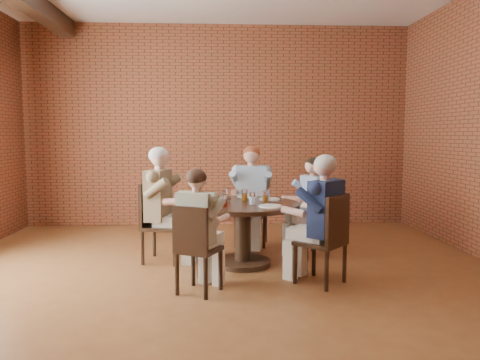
{
  "coord_description": "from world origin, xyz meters",
  "views": [
    {
      "loc": [
        -0.05,
        -4.54,
        1.55
      ],
      "look_at": [
        0.24,
        1.0,
        1.01
      ],
      "focal_mm": 35.0,
      "sensor_mm": 36.0,
      "label": 1
    }
  ],
  "objects_px": {
    "chair_b": "(252,207)",
    "diner_e": "(321,220)",
    "smartphone": "(285,207)",
    "chair_d": "(195,246)",
    "diner_d": "(199,231)",
    "chair_c": "(156,219)",
    "chair_a": "(315,217)",
    "diner_a": "(310,207)",
    "diner_c": "(163,205)",
    "dining_table": "(243,221)",
    "chair_e": "(328,236)",
    "diner_b": "(251,196)"
  },
  "relations": [
    {
      "from": "chair_b",
      "to": "diner_e",
      "type": "height_order",
      "value": "diner_e"
    },
    {
      "from": "diner_e",
      "to": "smartphone",
      "type": "distance_m",
      "value": 0.5
    },
    {
      "from": "chair_d",
      "to": "diner_e",
      "type": "relative_size",
      "value": 0.65
    },
    {
      "from": "diner_d",
      "to": "chair_c",
      "type": "bearing_deg",
      "value": -37.63
    },
    {
      "from": "chair_c",
      "to": "diner_d",
      "type": "xyz_separation_m",
      "value": [
        0.56,
        -1.19,
        0.09
      ]
    },
    {
      "from": "chair_a",
      "to": "diner_d",
      "type": "height_order",
      "value": "diner_d"
    },
    {
      "from": "diner_a",
      "to": "diner_c",
      "type": "bearing_deg",
      "value": -108.63
    },
    {
      "from": "smartphone",
      "to": "diner_a",
      "type": "bearing_deg",
      "value": 37.41
    },
    {
      "from": "diner_e",
      "to": "smartphone",
      "type": "xyz_separation_m",
      "value": [
        -0.31,
        0.38,
        0.08
      ]
    },
    {
      "from": "diner_a",
      "to": "chair_d",
      "type": "xyz_separation_m",
      "value": [
        -1.41,
        -1.41,
        -0.15
      ]
    },
    {
      "from": "chair_a",
      "to": "diner_a",
      "type": "distance_m",
      "value": 0.16
    },
    {
      "from": "diner_a",
      "to": "chair_c",
      "type": "height_order",
      "value": "diner_a"
    },
    {
      "from": "smartphone",
      "to": "chair_c",
      "type": "bearing_deg",
      "value": 136.07
    },
    {
      "from": "chair_b",
      "to": "diner_c",
      "type": "bearing_deg",
      "value": -132.22
    },
    {
      "from": "chair_c",
      "to": "diner_d",
      "type": "relative_size",
      "value": 0.8
    },
    {
      "from": "dining_table",
      "to": "smartphone",
      "type": "bearing_deg",
      "value": -37.57
    },
    {
      "from": "chair_d",
      "to": "diner_d",
      "type": "distance_m",
      "value": 0.15
    },
    {
      "from": "chair_c",
      "to": "diner_c",
      "type": "relative_size",
      "value": 0.7
    },
    {
      "from": "diner_d",
      "to": "smartphone",
      "type": "relative_size",
      "value": 9.34
    },
    {
      "from": "chair_a",
      "to": "diner_d",
      "type": "xyz_separation_m",
      "value": [
        -1.45,
        -1.38,
        0.12
      ]
    },
    {
      "from": "chair_d",
      "to": "smartphone",
      "type": "height_order",
      "value": "chair_d"
    },
    {
      "from": "chair_b",
      "to": "diner_d",
      "type": "bearing_deg",
      "value": -98.33
    },
    {
      "from": "chair_e",
      "to": "chair_c",
      "type": "bearing_deg",
      "value": -75.27
    },
    {
      "from": "dining_table",
      "to": "diner_b",
      "type": "height_order",
      "value": "diner_b"
    },
    {
      "from": "chair_c",
      "to": "chair_a",
      "type": "bearing_deg",
      "value": -71.68
    },
    {
      "from": "chair_c",
      "to": "diner_e",
      "type": "relative_size",
      "value": 0.72
    },
    {
      "from": "diner_c",
      "to": "smartphone",
      "type": "xyz_separation_m",
      "value": [
        1.41,
        -0.57,
        0.05
      ]
    },
    {
      "from": "chair_b",
      "to": "diner_c",
      "type": "distance_m",
      "value": 1.47
    },
    {
      "from": "chair_a",
      "to": "smartphone",
      "type": "bearing_deg",
      "value": -56.99
    },
    {
      "from": "smartphone",
      "to": "diner_b",
      "type": "bearing_deg",
      "value": 78.91
    },
    {
      "from": "dining_table",
      "to": "chair_a",
      "type": "height_order",
      "value": "chair_a"
    },
    {
      "from": "chair_a",
      "to": "chair_b",
      "type": "relative_size",
      "value": 0.93
    },
    {
      "from": "diner_e",
      "to": "diner_c",
      "type": "bearing_deg",
      "value": -75.37
    },
    {
      "from": "dining_table",
      "to": "smartphone",
      "type": "height_order",
      "value": "smartphone"
    },
    {
      "from": "diner_a",
      "to": "chair_b",
      "type": "xyz_separation_m",
      "value": [
        -0.7,
        0.72,
        -0.11
      ]
    },
    {
      "from": "diner_e",
      "to": "diner_b",
      "type": "bearing_deg",
      "value": -118.0
    },
    {
      "from": "diner_b",
      "to": "chair_a",
      "type": "bearing_deg",
      "value": -27.48
    },
    {
      "from": "chair_d",
      "to": "chair_e",
      "type": "bearing_deg",
      "value": -143.4
    },
    {
      "from": "diner_b",
      "to": "chair_e",
      "type": "bearing_deg",
      "value": -60.29
    },
    {
      "from": "diner_a",
      "to": "chair_c",
      "type": "xyz_separation_m",
      "value": [
        -1.94,
        -0.16,
        -0.11
      ]
    },
    {
      "from": "dining_table",
      "to": "chair_c",
      "type": "bearing_deg",
      "value": 167.01
    },
    {
      "from": "chair_a",
      "to": "diner_a",
      "type": "bearing_deg",
      "value": -90.0
    },
    {
      "from": "dining_table",
      "to": "diner_e",
      "type": "distance_m",
      "value": 1.07
    },
    {
      "from": "diner_a",
      "to": "diner_c",
      "type": "xyz_separation_m",
      "value": [
        -1.85,
        -0.18,
        0.07
      ]
    },
    {
      "from": "diner_b",
      "to": "chair_c",
      "type": "relative_size",
      "value": 1.42
    },
    {
      "from": "diner_a",
      "to": "smartphone",
      "type": "xyz_separation_m",
      "value": [
        -0.44,
        -0.75,
        0.12
      ]
    },
    {
      "from": "chair_a",
      "to": "chair_e",
      "type": "height_order",
      "value": "chair_e"
    },
    {
      "from": "diner_c",
      "to": "chair_d",
      "type": "xyz_separation_m",
      "value": [
        0.44,
        -1.24,
        -0.22
      ]
    },
    {
      "from": "diner_a",
      "to": "diner_e",
      "type": "bearing_deg",
      "value": -30.31
    },
    {
      "from": "chair_e",
      "to": "diner_c",
      "type": "bearing_deg",
      "value": -75.98
    }
  ]
}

